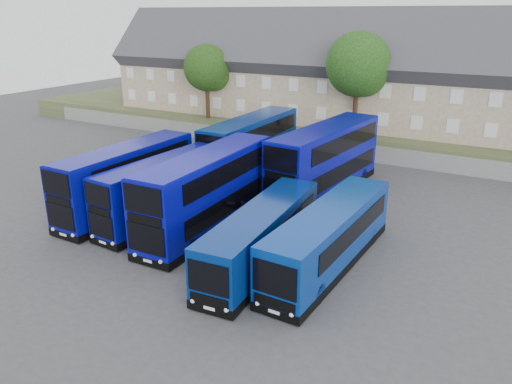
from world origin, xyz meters
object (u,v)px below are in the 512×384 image
(tree_west, at_px, (208,70))
(dd_front_left, at_px, (127,181))
(tree_mid, at_px, (360,67))
(dd_front_mid, at_px, (162,192))
(coach_east_a, at_px, (262,237))

(tree_west, bearing_deg, dd_front_left, -70.21)
(tree_mid, bearing_deg, dd_front_mid, -104.56)
(dd_front_left, height_order, tree_mid, tree_mid)
(coach_east_a, height_order, tree_mid, tree_mid)
(coach_east_a, xyz_separation_m, tree_west, (-18.76, 22.82, 5.56))
(dd_front_mid, height_order, tree_mid, tree_mid)
(coach_east_a, bearing_deg, tree_mid, 92.69)
(dd_front_mid, relative_size, tree_mid, 1.11)
(dd_front_left, distance_m, coach_east_a, 11.58)
(dd_front_left, distance_m, dd_front_mid, 3.07)
(coach_east_a, bearing_deg, dd_front_left, 164.94)
(dd_front_left, xyz_separation_m, dd_front_mid, (3.06, -0.14, -0.20))
(tree_west, relative_size, tree_mid, 0.83)
(coach_east_a, bearing_deg, tree_west, 125.36)
(tree_west, bearing_deg, dd_front_mid, -63.22)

